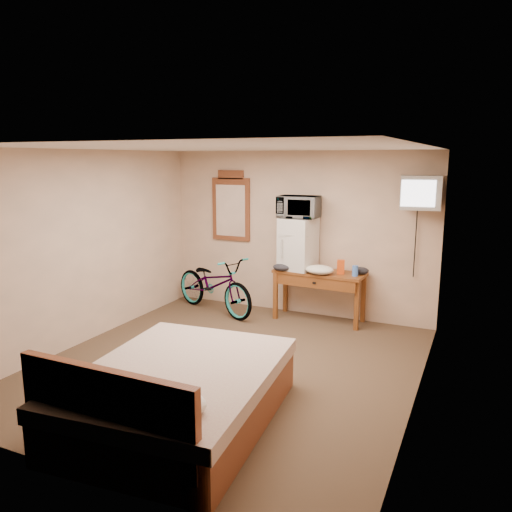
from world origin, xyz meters
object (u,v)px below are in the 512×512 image
object	(u,v)px
wall_mirror	(231,207)
bicycle	(214,284)
microwave	(299,207)
bed	(175,394)
blue_cup	(355,271)
crt_television	(420,192)
mini_fridge	(298,244)
desk	(319,280)

from	to	relation	value
wall_mirror	bicycle	world-z (taller)	wall_mirror
microwave	bed	distance (m)	3.68
blue_cup	crt_television	world-z (taller)	crt_television
microwave	crt_television	world-z (taller)	crt_television
mini_fridge	microwave	xyz separation A→B (m)	(0.00, 0.00, 0.55)
desk	bicycle	world-z (taller)	bicycle
wall_mirror	bicycle	xyz separation A→B (m)	(-0.04, -0.53, -1.17)
mini_fridge	microwave	bearing A→B (deg)	56.31
blue_cup	crt_television	bearing A→B (deg)	4.33
wall_mirror	crt_television	bearing A→B (deg)	-4.90
blue_cup	bicycle	xyz separation A→B (m)	(-2.17, -0.21, -0.37)
mini_fridge	microwave	size ratio (longest dim) A/B	1.32
crt_television	mini_fridge	bearing A→B (deg)	179.39
blue_cup	microwave	bearing A→B (deg)	174.90
mini_fridge	microwave	world-z (taller)	microwave
mini_fridge	crt_television	world-z (taller)	crt_television
desk	bed	world-z (taller)	bed
desk	blue_cup	bearing A→B (deg)	-4.26
crt_television	microwave	bearing A→B (deg)	179.38
microwave	bed	bearing A→B (deg)	-91.60
microwave	blue_cup	xyz separation A→B (m)	(0.89, -0.08, -0.86)
desk	bed	distance (m)	3.40
wall_mirror	bicycle	size ratio (longest dim) A/B	0.65
blue_cup	bicycle	world-z (taller)	bicycle
microwave	wall_mirror	distance (m)	1.26
mini_fridge	crt_television	xyz separation A→B (m)	(1.70, -0.02, 0.81)
microwave	blue_cup	world-z (taller)	microwave
blue_cup	desk	bearing A→B (deg)	175.74
microwave	bicycle	size ratio (longest dim) A/B	0.34
desk	microwave	xyz separation A→B (m)	(-0.34, 0.04, 1.06)
mini_fridge	blue_cup	xyz separation A→B (m)	(0.89, -0.08, -0.31)
mini_fridge	bicycle	xyz separation A→B (m)	(-1.28, -0.29, -0.68)
blue_cup	bed	world-z (taller)	same
mini_fridge	crt_television	bearing A→B (deg)	-0.61
blue_cup	wall_mirror	xyz separation A→B (m)	(-2.13, 0.31, 0.79)
mini_fridge	wall_mirror	bearing A→B (deg)	169.34
mini_fridge	bed	bearing A→B (deg)	-88.74
mini_fridge	wall_mirror	distance (m)	1.35
crt_television	wall_mirror	xyz separation A→B (m)	(-2.94, 0.25, -0.33)
mini_fridge	crt_television	distance (m)	1.88
desk	microwave	world-z (taller)	microwave
microwave	crt_television	distance (m)	1.72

